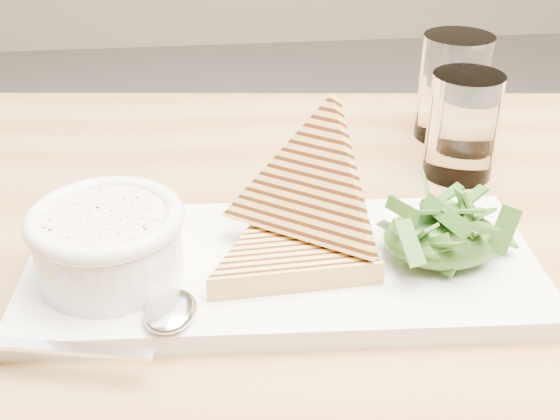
{
  "coord_description": "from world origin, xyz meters",
  "views": [
    {
      "loc": [
        -0.24,
        -0.54,
        1.08
      ],
      "look_at": [
        -0.19,
        -0.06,
        0.8
      ],
      "focal_mm": 45.0,
      "sensor_mm": 36.0,
      "label": 1
    }
  ],
  "objects": [
    {
      "name": "table_top",
      "position": [
        -0.05,
        -0.12,
        0.73
      ],
      "size": [
        1.36,
        0.99,
        0.04
      ],
      "primitive_type": "cube",
      "rotation": [
        0.0,
        0.0,
        -0.11
      ],
      "color": "olive",
      "rests_on": "ground"
    },
    {
      "name": "platter",
      "position": [
        -0.19,
        -0.08,
        0.76
      ],
      "size": [
        0.41,
        0.2,
        0.02
      ],
      "primitive_type": "cube",
      "rotation": [
        0.0,
        0.0,
        -0.06
      ],
      "color": "white",
      "rests_on": "table_top"
    },
    {
      "name": "soup_bowl",
      "position": [
        -0.32,
        -0.09,
        0.79
      ],
      "size": [
        0.11,
        0.11,
        0.04
      ],
      "primitive_type": "cylinder",
      "color": "white",
      "rests_on": "platter"
    },
    {
      "name": "soup",
      "position": [
        -0.32,
        -0.09,
        0.82
      ],
      "size": [
        0.09,
        0.09,
        0.01
      ],
      "primitive_type": "cylinder",
      "color": "beige",
      "rests_on": "soup_bowl"
    },
    {
      "name": "bowl_rim",
      "position": [
        -0.32,
        -0.09,
        0.82
      ],
      "size": [
        0.12,
        0.12,
        0.01
      ],
      "primitive_type": "torus",
      "color": "white",
      "rests_on": "soup_bowl"
    },
    {
      "name": "sandwich_flat",
      "position": [
        -0.18,
        -0.09,
        0.78
      ],
      "size": [
        0.16,
        0.16,
        0.02
      ],
      "primitive_type": null,
      "rotation": [
        0.0,
        0.0,
        0.06
      ],
      "color": "tan",
      "rests_on": "platter"
    },
    {
      "name": "sandwich_lean",
      "position": [
        -0.16,
        -0.07,
        0.82
      ],
      "size": [
        0.21,
        0.21,
        0.17
      ],
      "primitive_type": null,
      "rotation": [
        1.01,
        0.0,
        -0.62
      ],
      "color": "tan",
      "rests_on": "sandwich_flat"
    },
    {
      "name": "salad_base",
      "position": [
        -0.06,
        -0.1,
        0.79
      ],
      "size": [
        0.09,
        0.07,
        0.04
      ],
      "primitive_type": "ellipsoid",
      "color": "#1D4515",
      "rests_on": "platter"
    },
    {
      "name": "arugula_pile",
      "position": [
        -0.06,
        -0.1,
        0.79
      ],
      "size": [
        0.11,
        0.1,
        0.05
      ],
      "primitive_type": null,
      "color": "#407027",
      "rests_on": "platter"
    },
    {
      "name": "spoon_bowl",
      "position": [
        -0.27,
        -0.15,
        0.77
      ],
      "size": [
        0.05,
        0.06,
        0.01
      ],
      "primitive_type": "ellipsoid",
      "rotation": [
        0.0,
        0.0,
        -0.22
      ],
      "color": "silver",
      "rests_on": "platter"
    },
    {
      "name": "spoon_handle",
      "position": [
        -0.34,
        -0.18,
        0.77
      ],
      "size": [
        0.12,
        0.04,
        0.0
      ],
      "primitive_type": "cube",
      "rotation": [
        0.0,
        0.0,
        -0.22
      ],
      "color": "silver",
      "rests_on": "platter"
    },
    {
      "name": "glass_near",
      "position": [
        0.01,
        0.08,
        0.8
      ],
      "size": [
        0.07,
        0.07,
        0.11
      ],
      "primitive_type": "cylinder",
      "color": "white",
      "rests_on": "table_top"
    },
    {
      "name": "glass_far",
      "position": [
        0.03,
        0.17,
        0.81
      ],
      "size": [
        0.08,
        0.08,
        0.12
      ],
      "primitive_type": "cylinder",
      "color": "white",
      "rests_on": "table_top"
    }
  ]
}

